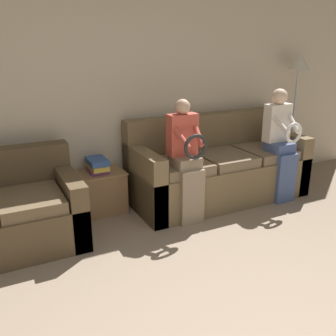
{
  "coord_description": "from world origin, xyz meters",
  "views": [
    {
      "loc": [
        -1.26,
        -0.86,
        1.79
      ],
      "look_at": [
        0.11,
        1.86,
        0.77
      ],
      "focal_mm": 40.0,
      "sensor_mm": 36.0,
      "label": 1
    }
  ],
  "objects_px": {
    "book_stack": "(98,165)",
    "couch_main": "(217,169)",
    "child_right_seated": "(281,140)",
    "floor_lamp": "(298,75)",
    "side_shelf": "(100,192)",
    "child_left_seated": "(186,157)"
  },
  "relations": [
    {
      "from": "side_shelf",
      "to": "book_stack",
      "type": "bearing_deg",
      "value": 172.16
    },
    {
      "from": "side_shelf",
      "to": "book_stack",
      "type": "relative_size",
      "value": 1.72
    },
    {
      "from": "side_shelf",
      "to": "book_stack",
      "type": "height_order",
      "value": "book_stack"
    },
    {
      "from": "child_right_seated",
      "to": "floor_lamp",
      "type": "bearing_deg",
      "value": 37.5
    },
    {
      "from": "book_stack",
      "to": "child_left_seated",
      "type": "bearing_deg",
      "value": -37.13
    },
    {
      "from": "child_right_seated",
      "to": "side_shelf",
      "type": "relative_size",
      "value": 2.38
    },
    {
      "from": "couch_main",
      "to": "child_right_seated",
      "type": "relative_size",
      "value": 1.61
    },
    {
      "from": "couch_main",
      "to": "side_shelf",
      "type": "distance_m",
      "value": 1.41
    },
    {
      "from": "couch_main",
      "to": "child_right_seated",
      "type": "xyz_separation_m",
      "value": [
        0.63,
        -0.35,
        0.37
      ]
    },
    {
      "from": "child_left_seated",
      "to": "child_right_seated",
      "type": "xyz_separation_m",
      "value": [
        1.26,
        0.01,
        0.03
      ]
    },
    {
      "from": "child_left_seated",
      "to": "floor_lamp",
      "type": "distance_m",
      "value": 2.18
    },
    {
      "from": "book_stack",
      "to": "couch_main",
      "type": "bearing_deg",
      "value": -8.93
    },
    {
      "from": "book_stack",
      "to": "child_right_seated",
      "type": "bearing_deg",
      "value": -15.76
    },
    {
      "from": "child_right_seated",
      "to": "book_stack",
      "type": "bearing_deg",
      "value": 164.24
    },
    {
      "from": "couch_main",
      "to": "side_shelf",
      "type": "relative_size",
      "value": 3.84
    },
    {
      "from": "floor_lamp",
      "to": "child_left_seated",
      "type": "bearing_deg",
      "value": -164.17
    },
    {
      "from": "child_right_seated",
      "to": "book_stack",
      "type": "relative_size",
      "value": 4.11
    },
    {
      "from": "book_stack",
      "to": "side_shelf",
      "type": "bearing_deg",
      "value": -7.84
    },
    {
      "from": "child_right_seated",
      "to": "child_left_seated",
      "type": "bearing_deg",
      "value": -179.72
    },
    {
      "from": "child_left_seated",
      "to": "side_shelf",
      "type": "xyz_separation_m",
      "value": [
        -0.76,
        0.58,
        -0.45
      ]
    },
    {
      "from": "child_left_seated",
      "to": "book_stack",
      "type": "xyz_separation_m",
      "value": [
        -0.76,
        0.58,
        -0.15
      ]
    },
    {
      "from": "couch_main",
      "to": "child_left_seated",
      "type": "xyz_separation_m",
      "value": [
        -0.63,
        -0.36,
        0.34
      ]
    }
  ]
}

